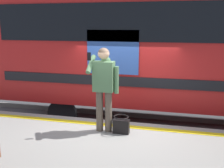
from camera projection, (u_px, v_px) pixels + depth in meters
name	position (u px, v px, depth m)	size (l,w,h in m)	color
ground_plane	(119.00, 159.00, 6.13)	(24.43, 24.43, 0.00)	#3D3D3F
safety_line	(116.00, 126.00, 5.64)	(15.86, 0.16, 0.01)	yellow
track_rail_near	(130.00, 132.00, 7.46)	(21.04, 0.08, 0.16)	slate
track_rail_far	(137.00, 115.00, 8.82)	(21.04, 0.08, 0.16)	slate
train_carriage	(187.00, 39.00, 7.26)	(10.02, 2.78, 4.15)	red
passenger	(104.00, 83.00, 5.17)	(0.57, 0.55, 1.66)	brown
handbag	(121.00, 125.00, 5.23)	(0.32, 0.29, 0.35)	black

